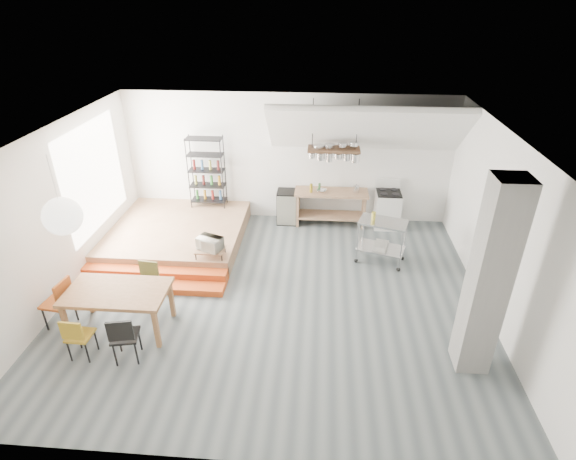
# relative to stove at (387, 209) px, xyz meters

# --- Properties ---
(floor) EXTENTS (8.00, 8.00, 0.00)m
(floor) POSITION_rel_stove_xyz_m (-2.50, -3.16, -0.48)
(floor) COLOR #4B5457
(floor) RESTS_ON ground
(wall_back) EXTENTS (8.00, 0.04, 3.20)m
(wall_back) POSITION_rel_stove_xyz_m (-2.50, 0.34, 1.12)
(wall_back) COLOR silver
(wall_back) RESTS_ON ground
(wall_left) EXTENTS (0.04, 7.00, 3.20)m
(wall_left) POSITION_rel_stove_xyz_m (-6.50, -3.16, 1.12)
(wall_left) COLOR silver
(wall_left) RESTS_ON ground
(wall_right) EXTENTS (0.04, 7.00, 3.20)m
(wall_right) POSITION_rel_stove_xyz_m (1.50, -3.16, 1.12)
(wall_right) COLOR silver
(wall_right) RESTS_ON ground
(ceiling) EXTENTS (8.00, 7.00, 0.02)m
(ceiling) POSITION_rel_stove_xyz_m (-2.50, -3.16, 2.72)
(ceiling) COLOR white
(ceiling) RESTS_ON wall_back
(slope_ceiling) EXTENTS (4.40, 1.44, 1.32)m
(slope_ceiling) POSITION_rel_stove_xyz_m (-0.70, -0.26, 2.07)
(slope_ceiling) COLOR white
(slope_ceiling) RESTS_ON wall_back
(window_pane) EXTENTS (0.02, 2.50, 2.20)m
(window_pane) POSITION_rel_stove_xyz_m (-6.48, -1.66, 1.32)
(window_pane) COLOR white
(window_pane) RESTS_ON wall_left
(platform) EXTENTS (3.00, 3.00, 0.40)m
(platform) POSITION_rel_stove_xyz_m (-5.00, -1.16, -0.28)
(platform) COLOR #8B6345
(platform) RESTS_ON ground
(step_lower) EXTENTS (3.00, 0.35, 0.13)m
(step_lower) POSITION_rel_stove_xyz_m (-5.00, -3.11, -0.41)
(step_lower) COLOR #C64717
(step_lower) RESTS_ON ground
(step_upper) EXTENTS (3.00, 0.35, 0.27)m
(step_upper) POSITION_rel_stove_xyz_m (-5.00, -2.76, -0.35)
(step_upper) COLOR #C64717
(step_upper) RESTS_ON ground
(concrete_column) EXTENTS (0.50, 0.50, 3.20)m
(concrete_column) POSITION_rel_stove_xyz_m (0.80, -4.66, 1.12)
(concrete_column) COLOR gray
(concrete_column) RESTS_ON ground
(kitchen_counter) EXTENTS (1.80, 0.60, 0.91)m
(kitchen_counter) POSITION_rel_stove_xyz_m (-1.40, -0.01, 0.15)
(kitchen_counter) COLOR #8B6345
(kitchen_counter) RESTS_ON ground
(stove) EXTENTS (0.60, 0.60, 1.18)m
(stove) POSITION_rel_stove_xyz_m (0.00, 0.00, 0.00)
(stove) COLOR white
(stove) RESTS_ON ground
(pot_rack) EXTENTS (1.20, 0.50, 1.43)m
(pot_rack) POSITION_rel_stove_xyz_m (-1.37, -0.23, 1.50)
(pot_rack) COLOR #3D2418
(pot_rack) RESTS_ON ceiling
(wire_shelving) EXTENTS (0.88, 0.38, 1.80)m
(wire_shelving) POSITION_rel_stove_xyz_m (-4.50, 0.04, 0.85)
(wire_shelving) COLOR black
(wire_shelving) RESTS_ON platform
(microwave_shelf) EXTENTS (0.60, 0.40, 0.16)m
(microwave_shelf) POSITION_rel_stove_xyz_m (-3.90, -2.41, 0.07)
(microwave_shelf) COLOR #8B6345
(microwave_shelf) RESTS_ON platform
(paper_lantern) EXTENTS (0.60, 0.60, 0.60)m
(paper_lantern) POSITION_rel_stove_xyz_m (-5.66, -4.29, 1.72)
(paper_lantern) COLOR white
(paper_lantern) RESTS_ON ceiling
(dining_table) EXTENTS (1.72, 0.97, 0.81)m
(dining_table) POSITION_rel_stove_xyz_m (-5.06, -4.29, 0.25)
(dining_table) COLOR brown
(dining_table) RESTS_ON ground
(chair_mustard) EXTENTS (0.39, 0.39, 0.82)m
(chair_mustard) POSITION_rel_stove_xyz_m (-5.43, -5.05, 0.01)
(chair_mustard) COLOR #AA841D
(chair_mustard) RESTS_ON ground
(chair_black) EXTENTS (0.48, 0.48, 0.90)m
(chair_black) POSITION_rel_stove_xyz_m (-4.66, -5.06, 0.06)
(chair_black) COLOR black
(chair_black) RESTS_ON ground
(chair_olive) EXTENTS (0.44, 0.44, 0.86)m
(chair_olive) POSITION_rel_stove_xyz_m (-4.84, -3.52, 0.03)
(chair_olive) COLOR olive
(chair_olive) RESTS_ON ground
(chair_red) EXTENTS (0.49, 0.49, 0.96)m
(chair_red) POSITION_rel_stove_xyz_m (-6.10, -4.30, 0.09)
(chair_red) COLOR #9D4516
(chair_red) RESTS_ON ground
(rolling_cart) EXTENTS (1.11, 0.83, 0.99)m
(rolling_cart) POSITION_rel_stove_xyz_m (-0.32, -1.70, 0.16)
(rolling_cart) COLOR silver
(rolling_cart) RESTS_ON ground
(mini_fridge) EXTENTS (0.50, 0.50, 0.85)m
(mini_fridge) POSITION_rel_stove_xyz_m (-2.50, 0.04, -0.06)
(mini_fridge) COLOR black
(mini_fridge) RESTS_ON ground
(microwave) EXTENTS (0.58, 0.50, 0.27)m
(microwave) POSITION_rel_stove_xyz_m (-3.90, -2.41, 0.22)
(microwave) COLOR beige
(microwave) RESTS_ON microwave_shelf
(bowl) EXTENTS (0.28, 0.28, 0.06)m
(bowl) POSITION_rel_stove_xyz_m (-1.65, -0.06, 0.46)
(bowl) COLOR silver
(bowl) RESTS_ON kitchen_counter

